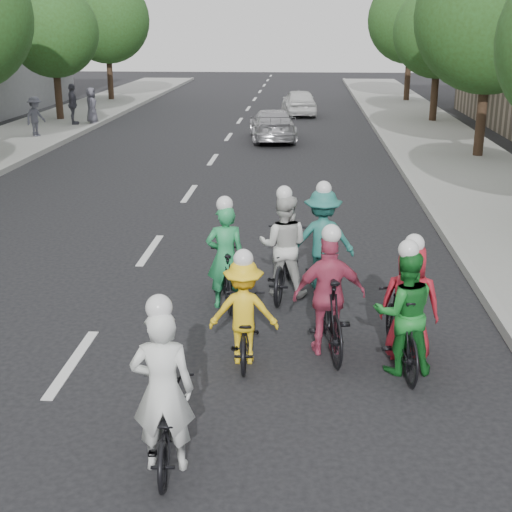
# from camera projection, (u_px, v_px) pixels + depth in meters

# --- Properties ---
(ground) EXTENTS (120.00, 120.00, 0.00)m
(ground) POSITION_uv_depth(u_px,v_px,m) (72.00, 363.00, 9.52)
(ground) COLOR black
(ground) RESTS_ON ground
(sidewalk_right) EXTENTS (4.00, 80.00, 0.15)m
(sidewalk_right) POSITION_uv_depth(u_px,v_px,m) (495.00, 196.00, 18.47)
(sidewalk_right) COLOR gray
(sidewalk_right) RESTS_ON ground
(curb_right) EXTENTS (0.18, 80.00, 0.18)m
(curb_right) POSITION_uv_depth(u_px,v_px,m) (419.00, 194.00, 18.59)
(curb_right) COLOR #999993
(curb_right) RESTS_ON ground
(tree_l_4) EXTENTS (4.00, 4.00, 5.97)m
(tree_l_4) POSITION_uv_depth(u_px,v_px,m) (53.00, 32.00, 31.58)
(tree_l_4) COLOR black
(tree_l_4) RESTS_ON ground
(tree_l_5) EXTENTS (4.80, 4.80, 6.93)m
(tree_l_5) POSITION_uv_depth(u_px,v_px,m) (107.00, 20.00, 39.94)
(tree_l_5) COLOR black
(tree_l_5) RESTS_ON ground
(tree_r_1) EXTENTS (4.80, 4.80, 6.93)m
(tree_r_1) POSITION_uv_depth(u_px,v_px,m) (491.00, 17.00, 22.34)
(tree_r_1) COLOR black
(tree_r_1) RESTS_ON ground
(tree_r_2) EXTENTS (4.00, 4.00, 5.97)m
(tree_r_2) POSITION_uv_depth(u_px,v_px,m) (439.00, 32.00, 31.05)
(tree_r_2) COLOR black
(tree_r_2) RESTS_ON ground
(tree_r_3) EXTENTS (4.80, 4.80, 6.93)m
(tree_r_3) POSITION_uv_depth(u_px,v_px,m) (411.00, 20.00, 39.41)
(tree_r_3) COLOR black
(tree_r_3) RESTS_ON ground
(cyclist_0) EXTENTS (0.67, 1.56, 1.88)m
(cyclist_0) POSITION_uv_depth(u_px,v_px,m) (165.00, 410.00, 7.18)
(cyclist_0) COLOR black
(cyclist_0) RESTS_ON ground
(cyclist_1) EXTENTS (0.86, 1.80, 1.79)m
(cyclist_1) POSITION_uv_depth(u_px,v_px,m) (403.00, 321.00, 9.17)
(cyclist_1) COLOR black
(cyclist_1) RESTS_ON ground
(cyclist_2) EXTENTS (0.94, 1.56, 1.58)m
(cyclist_2) POSITION_uv_depth(u_px,v_px,m) (244.00, 320.00, 9.46)
(cyclist_2) COLOR black
(cyclist_2) RESTS_ON ground
(cyclist_3) EXTENTS (1.04, 1.95, 1.83)m
(cyclist_3) POSITION_uv_depth(u_px,v_px,m) (329.00, 305.00, 9.69)
(cyclist_3) COLOR black
(cyclist_3) RESTS_ON ground
(cyclist_4) EXTENTS (0.84, 1.64, 1.75)m
(cyclist_4) POSITION_uv_depth(u_px,v_px,m) (409.00, 315.00, 9.55)
(cyclist_4) COLOR black
(cyclist_4) RESTS_ON ground
(cyclist_5) EXTENTS (0.73, 1.60, 1.81)m
(cyclist_5) POSITION_uv_depth(u_px,v_px,m) (226.00, 268.00, 11.31)
(cyclist_5) COLOR black
(cyclist_5) RESTS_ON ground
(cyclist_6) EXTENTS (0.89, 2.01, 1.86)m
(cyclist_6) POSITION_uv_depth(u_px,v_px,m) (284.00, 256.00, 11.81)
(cyclist_6) COLOR black
(cyclist_6) RESTS_ON ground
(cyclist_7) EXTENTS (1.15, 1.60, 1.86)m
(cyclist_7) POSITION_uv_depth(u_px,v_px,m) (322.00, 246.00, 12.10)
(cyclist_7) COLOR black
(cyclist_7) RESTS_ON ground
(follow_car_lead) EXTENTS (2.12, 4.29, 1.20)m
(follow_car_lead) POSITION_uv_depth(u_px,v_px,m) (272.00, 125.00, 27.49)
(follow_car_lead) COLOR #A7A7AC
(follow_car_lead) RESTS_ON ground
(follow_car_trail) EXTENTS (1.92, 3.90, 1.28)m
(follow_car_trail) POSITION_uv_depth(u_px,v_px,m) (299.00, 102.00, 35.06)
(follow_car_trail) COLOR silver
(follow_car_trail) RESTS_ON ground
(spectator_0) EXTENTS (0.87, 1.11, 1.51)m
(spectator_0) POSITION_uv_depth(u_px,v_px,m) (35.00, 117.00, 27.48)
(spectator_0) COLOR #4C4C58
(spectator_0) RESTS_ON sidewalk_left
(spectator_1) EXTENTS (0.68, 1.09, 1.72)m
(spectator_1) POSITION_uv_depth(u_px,v_px,m) (73.00, 104.00, 30.69)
(spectator_1) COLOR #474753
(spectator_1) RESTS_ON sidewalk_left
(spectator_2) EXTENTS (0.57, 0.80, 1.53)m
(spectator_2) POSITION_uv_depth(u_px,v_px,m) (91.00, 105.00, 31.13)
(spectator_2) COLOR #52505E
(spectator_2) RESTS_ON sidewalk_left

